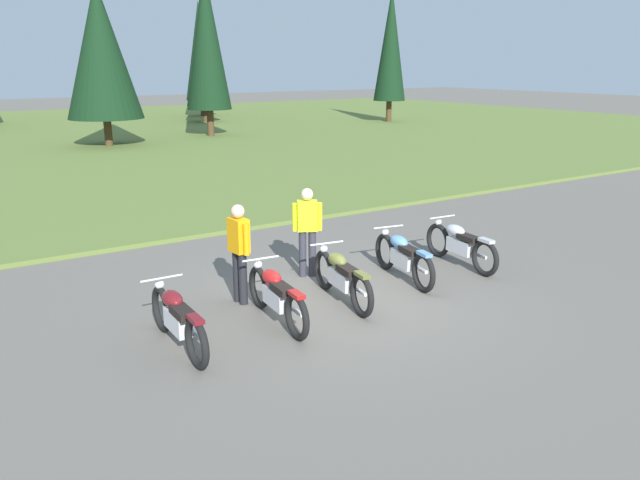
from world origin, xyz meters
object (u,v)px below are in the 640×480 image
(motorcycle_maroon, at_px, (178,319))
(rider_checking_bike, at_px, (307,227))
(motorcycle_silver, at_px, (460,244))
(rider_near_row_end, at_px, (239,248))
(motorcycle_red, at_px, (276,295))
(motorcycle_olive, at_px, (342,277))
(motorcycle_sky_blue, at_px, (403,257))

(motorcycle_maroon, xyz_separation_m, rider_checking_bike, (3.15, 1.65, 0.51))
(motorcycle_silver, distance_m, rider_near_row_end, 4.55)
(motorcycle_red, bearing_deg, rider_near_row_end, 95.13)
(motorcycle_maroon, xyz_separation_m, rider_near_row_end, (1.50, 1.11, 0.51))
(motorcycle_silver, xyz_separation_m, rider_checking_bike, (-2.84, 1.10, 0.51))
(motorcycle_olive, height_order, rider_near_row_end, rider_near_row_end)
(motorcycle_red, xyz_separation_m, motorcycle_sky_blue, (2.92, 0.47, 0.00))
(motorcycle_silver, relative_size, rider_near_row_end, 1.26)
(motorcycle_olive, bearing_deg, motorcycle_maroon, -175.67)
(motorcycle_maroon, relative_size, motorcycle_olive, 1.01)
(motorcycle_maroon, relative_size, motorcycle_sky_blue, 1.01)
(motorcycle_maroon, bearing_deg, rider_checking_bike, 27.56)
(motorcycle_sky_blue, bearing_deg, motorcycle_maroon, -173.39)
(motorcycle_red, relative_size, rider_checking_bike, 1.26)
(motorcycle_sky_blue, height_order, rider_near_row_end, rider_near_row_end)
(motorcycle_olive, bearing_deg, motorcycle_red, -172.74)
(motorcycle_red, distance_m, rider_near_row_end, 1.18)
(motorcycle_sky_blue, relative_size, motorcycle_silver, 0.99)
(motorcycle_maroon, bearing_deg, rider_near_row_end, 36.38)
(motorcycle_red, relative_size, rider_near_row_end, 1.26)
(motorcycle_maroon, height_order, motorcycle_red, same)
(motorcycle_maroon, xyz_separation_m, motorcycle_silver, (5.99, 0.54, 0.00))
(motorcycle_silver, bearing_deg, motorcycle_maroon, -174.81)
(rider_near_row_end, bearing_deg, motorcycle_maroon, -143.62)
(motorcycle_silver, bearing_deg, rider_checking_bike, 158.77)
(motorcycle_olive, height_order, rider_checking_bike, rider_checking_bike)
(motorcycle_sky_blue, relative_size, rider_near_row_end, 1.25)
(motorcycle_red, bearing_deg, motorcycle_maroon, -178.14)
(motorcycle_maroon, distance_m, rider_checking_bike, 3.59)
(motorcycle_red, height_order, rider_near_row_end, rider_near_row_end)
(motorcycle_sky_blue, height_order, rider_checking_bike, rider_checking_bike)
(motorcycle_olive, relative_size, motorcycle_sky_blue, 1.00)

